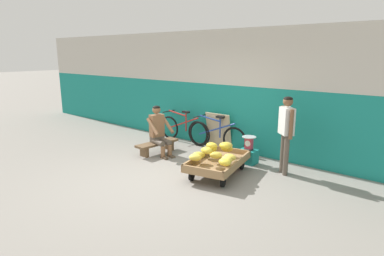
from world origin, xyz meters
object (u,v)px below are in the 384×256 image
(weighing_scale, at_px, (249,143))
(customer_adult, at_px, (286,127))
(vendor_seated, at_px, (159,131))
(bicycle_near_left, at_px, (183,129))
(plastic_crate, at_px, (248,156))
(bicycle_far_left, at_px, (216,136))
(low_bench, at_px, (157,145))
(sign_board, at_px, (219,131))
(banana_cart, at_px, (218,163))
(shopping_bag, at_px, (231,163))

(weighing_scale, xyz_separation_m, customer_adult, (0.85, -0.10, 0.50))
(vendor_seated, bearing_deg, bicycle_near_left, 102.59)
(vendor_seated, relative_size, bicycle_near_left, 0.69)
(plastic_crate, distance_m, bicycle_far_left, 1.20)
(low_bench, distance_m, sign_board, 1.56)
(plastic_crate, bearing_deg, bicycle_near_left, 170.17)
(banana_cart, relative_size, vendor_seated, 1.39)
(banana_cart, distance_m, plastic_crate, 0.99)
(vendor_seated, height_order, bicycle_far_left, vendor_seated)
(vendor_seated, bearing_deg, sign_board, 58.61)
(banana_cart, xyz_separation_m, shopping_bag, (0.03, 0.44, -0.12))
(bicycle_far_left, height_order, customer_adult, customer_adult)
(weighing_scale, relative_size, bicycle_far_left, 0.18)
(vendor_seated, xyz_separation_m, sign_board, (0.79, 1.29, -0.13))
(sign_board, relative_size, customer_adult, 0.58)
(banana_cart, height_order, customer_adult, customer_adult)
(low_bench, relative_size, vendor_seated, 0.98)
(sign_board, xyz_separation_m, shopping_bag, (1.08, -1.07, -0.32))
(weighing_scale, bearing_deg, low_bench, -159.94)
(bicycle_far_left, height_order, shopping_bag, bicycle_far_left)
(plastic_crate, xyz_separation_m, weighing_scale, (0.00, -0.00, 0.30))
(shopping_bag, bearing_deg, bicycle_far_left, 138.55)
(weighing_scale, bearing_deg, shopping_bag, -98.54)
(weighing_scale, height_order, shopping_bag, weighing_scale)
(shopping_bag, bearing_deg, weighing_scale, 81.46)
(banana_cart, bearing_deg, vendor_seated, 173.35)
(banana_cart, relative_size, weighing_scale, 5.27)
(plastic_crate, distance_m, bicycle_near_left, 2.25)
(vendor_seated, height_order, weighing_scale, vendor_seated)
(bicycle_near_left, distance_m, customer_adult, 3.15)
(low_bench, relative_size, customer_adult, 0.73)
(banana_cart, xyz_separation_m, plastic_crate, (0.11, 0.98, -0.09))
(low_bench, height_order, vendor_seated, vendor_seated)
(plastic_crate, height_order, shopping_bag, plastic_crate)
(low_bench, bearing_deg, shopping_bag, 5.95)
(banana_cart, bearing_deg, low_bench, 173.03)
(customer_adult, bearing_deg, plastic_crate, 173.11)
(bicycle_near_left, height_order, sign_board, sign_board)
(banana_cart, height_order, plastic_crate, banana_cart)
(sign_board, bearing_deg, weighing_scale, -24.62)
(low_bench, bearing_deg, customer_adult, 12.53)
(low_bench, xyz_separation_m, sign_board, (0.88, 1.27, 0.24))
(banana_cart, bearing_deg, customer_adult, 42.44)
(customer_adult, distance_m, shopping_bag, 1.32)
(weighing_scale, height_order, customer_adult, customer_adult)
(vendor_seated, distance_m, shopping_bag, 1.93)
(shopping_bag, bearing_deg, low_bench, -174.05)
(shopping_bag, bearing_deg, sign_board, 135.20)
(sign_board, distance_m, shopping_bag, 1.55)
(weighing_scale, bearing_deg, bicycle_far_left, 161.26)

